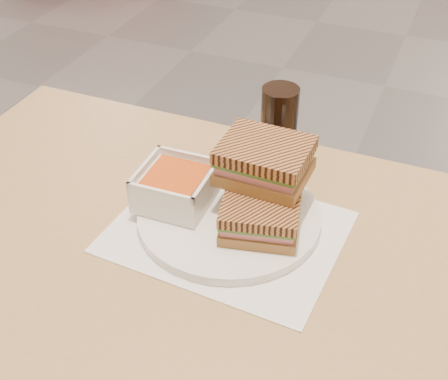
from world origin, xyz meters
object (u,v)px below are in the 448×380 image
at_px(plate, 229,216).
at_px(panini_lower, 260,217).
at_px(main_table, 253,333).
at_px(cola_glass, 279,124).
at_px(soup_bowl, 176,188).

distance_m(plate, panini_lower, 0.07).
bearing_deg(main_table, cola_glass, 102.99).
relative_size(main_table, cola_glass, 9.07).
bearing_deg(panini_lower, cola_glass, 101.65).
height_order(soup_bowl, panini_lower, soup_bowl).
bearing_deg(cola_glass, main_table, -77.01).
distance_m(main_table, soup_bowl, 0.24).
xyz_separation_m(soup_bowl, panini_lower, (0.14, -0.02, -0.00)).
bearing_deg(soup_bowl, main_table, -29.45).
bearing_deg(plate, cola_glass, 86.32).
height_order(plate, panini_lower, panini_lower).
bearing_deg(plate, main_table, -51.03).
bearing_deg(main_table, soup_bowl, 150.55).
xyz_separation_m(main_table, panini_lower, (-0.02, 0.08, 0.16)).
bearing_deg(cola_glass, plate, -93.68).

